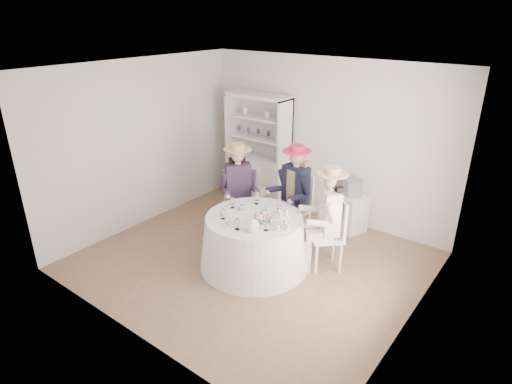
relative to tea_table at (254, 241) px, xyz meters
The scene contains 23 objects.
ground 0.40m from the tea_table, 145.17° to the left, with size 4.50×4.50×0.00m, color brown.
ceiling 2.32m from the tea_table, 145.17° to the left, with size 4.50×4.50×0.00m, color white.
wall_back 2.28m from the tea_table, 92.61° to the left, with size 4.50×4.50×0.00m, color silver.
wall_front 2.17m from the tea_table, 92.78° to the right, with size 4.50×4.50×0.00m, color silver.
wall_left 2.54m from the tea_table, behind, with size 4.50×4.50×0.00m, color silver.
wall_right 2.37m from the tea_table, ahead, with size 4.50×4.50×0.00m, color silver.
tea_table is the anchor object (origin of this frame).
hutch 2.27m from the tea_table, 125.40° to the left, with size 1.21×0.48×2.02m.
side_table 1.90m from the tea_table, 71.09° to the left, with size 0.40×0.40×0.62m, color silver.
hatbox 1.93m from the tea_table, 71.09° to the left, with size 0.27×0.27×0.27m, color black.
guest_left 1.10m from the tea_table, 141.88° to the left, with size 0.64×0.63×1.50m.
guest_mid 1.11m from the tea_table, 89.39° to the left, with size 0.57×0.60×1.53m.
guest_right 1.09m from the tea_table, 34.86° to the left, with size 0.63×0.63×1.49m.
spare_chair 1.52m from the tea_table, 128.05° to the left, with size 0.45×0.45×1.01m.
teacup_a 0.50m from the tea_table, 167.28° to the left, with size 0.09×0.09×0.07m, color white.
teacup_b 0.50m from the tea_table, 82.89° to the left, with size 0.07×0.07×0.07m, color white.
teacup_c 0.50m from the tea_table, 33.25° to the left, with size 0.09×0.09×0.07m, color white.
flower_bowl 0.46m from the tea_table, 14.05° to the right, with size 0.24×0.24×0.06m, color white.
flower_arrangement 0.52m from the tea_table, 23.75° to the right, with size 0.19×0.19×0.07m.
table_teapot 0.63m from the tea_table, 54.64° to the right, with size 0.25×0.18×0.19m.
sandwich_plate 0.55m from the tea_table, 104.84° to the right, with size 0.25×0.25×0.05m.
cupcake_stand 0.68m from the tea_table, ahead, with size 0.26×0.26×0.24m.
stemware_set 0.46m from the tea_table, 128.66° to the right, with size 0.90×0.90×0.15m.
Camera 1 is at (3.29, -4.20, 3.34)m, focal length 30.00 mm.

